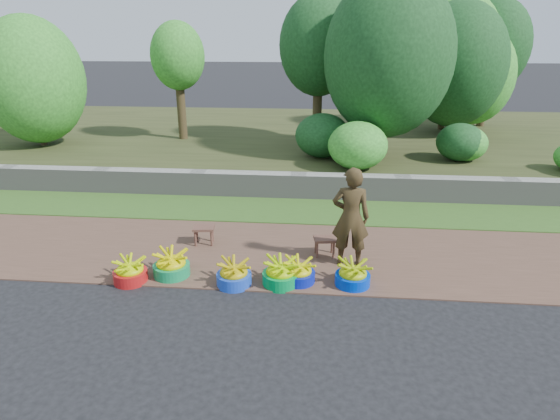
# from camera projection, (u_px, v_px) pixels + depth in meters

# --- Properties ---
(ground_plane) EXTENTS (120.00, 120.00, 0.00)m
(ground_plane) POSITION_uv_depth(u_px,v_px,m) (282.00, 293.00, 6.50)
(ground_plane) COLOR black
(ground_plane) RESTS_ON ground
(dirt_shoulder) EXTENTS (80.00, 2.50, 0.02)m
(dirt_shoulder) POSITION_uv_depth(u_px,v_px,m) (289.00, 254.00, 7.66)
(dirt_shoulder) COLOR brown
(dirt_shoulder) RESTS_ON ground
(grass_verge) EXTENTS (80.00, 1.50, 0.04)m
(grass_verge) POSITION_uv_depth(u_px,v_px,m) (296.00, 210.00, 9.53)
(grass_verge) COLOR #365E20
(grass_verge) RESTS_ON ground
(retaining_wall) EXTENTS (80.00, 0.35, 0.55)m
(retaining_wall) POSITION_uv_depth(u_px,v_px,m) (298.00, 186.00, 10.23)
(retaining_wall) COLOR gray
(retaining_wall) RESTS_ON ground
(earth_bank) EXTENTS (80.00, 10.00, 0.50)m
(earth_bank) POSITION_uv_depth(u_px,v_px,m) (307.00, 140.00, 14.81)
(earth_bank) COLOR #363C1C
(earth_bank) RESTS_ON ground
(vegetation) EXTENTS (31.01, 7.97, 4.77)m
(vegetation) POSITION_uv_depth(u_px,v_px,m) (183.00, 60.00, 13.83)
(vegetation) COLOR #3C301B
(vegetation) RESTS_ON earth_bank
(basin_a) EXTENTS (0.49, 0.49, 0.36)m
(basin_a) POSITION_uv_depth(u_px,v_px,m) (130.00, 272.00, 6.76)
(basin_a) COLOR #AE1516
(basin_a) RESTS_ON ground
(basin_b) EXTENTS (0.54, 0.54, 0.40)m
(basin_b) POSITION_uv_depth(u_px,v_px,m) (171.00, 265.00, 6.91)
(basin_b) COLOR #10874A
(basin_b) RESTS_ON ground
(basin_c) EXTENTS (0.50, 0.50, 0.37)m
(basin_c) POSITION_uv_depth(u_px,v_px,m) (234.00, 274.00, 6.67)
(basin_c) COLOR blue
(basin_c) RESTS_ON ground
(basin_d) EXTENTS (0.53, 0.53, 0.39)m
(basin_d) POSITION_uv_depth(u_px,v_px,m) (281.00, 274.00, 6.67)
(basin_d) COLOR #008B3E
(basin_d) RESTS_ON ground
(basin_e) EXTENTS (0.48, 0.48, 0.36)m
(basin_e) POSITION_uv_depth(u_px,v_px,m) (298.00, 272.00, 6.74)
(basin_e) COLOR #0A19A2
(basin_e) RESTS_ON ground
(basin_f) EXTENTS (0.50, 0.50, 0.37)m
(basin_f) POSITION_uv_depth(u_px,v_px,m) (353.00, 275.00, 6.65)
(basin_f) COLOR #0030CB
(basin_f) RESTS_ON ground
(stool_left) EXTENTS (0.38, 0.31, 0.31)m
(stool_left) POSITION_uv_depth(u_px,v_px,m) (204.00, 230.00, 7.92)
(stool_left) COLOR brown
(stool_left) RESTS_ON dirt_shoulder
(stool_right) EXTENTS (0.38, 0.31, 0.31)m
(stool_right) POSITION_uv_depth(u_px,v_px,m) (325.00, 241.00, 7.50)
(stool_right) COLOR brown
(stool_right) RESTS_ON dirt_shoulder
(vendor_woman) EXTENTS (0.58, 0.39, 1.56)m
(vendor_woman) POSITION_uv_depth(u_px,v_px,m) (351.00, 217.00, 7.03)
(vendor_woman) COLOR black
(vendor_woman) RESTS_ON dirt_shoulder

